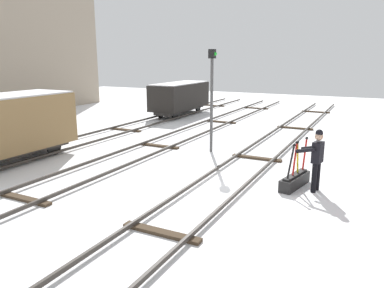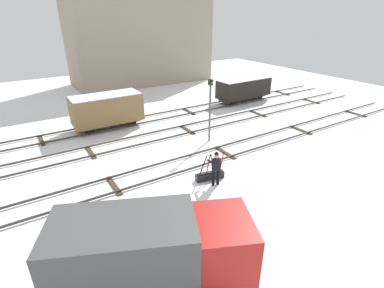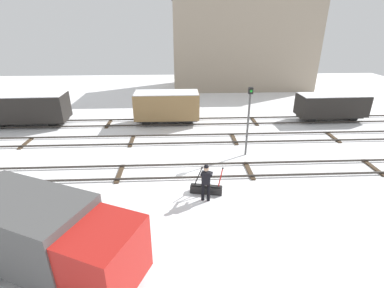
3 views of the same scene
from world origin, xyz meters
name	(u,v)px [view 3 (image 3 of 3)]	position (x,y,z in m)	size (l,w,h in m)	color
ground_plane	(185,173)	(0.00, 0.00, 0.00)	(60.00, 60.00, 0.00)	white
track_main_line	(185,171)	(0.00, 0.00, 0.11)	(44.00, 1.94, 0.18)	#38332D
track_siding_near	(183,139)	(0.00, 4.47, 0.11)	(44.00, 1.94, 0.18)	#38332D
track_siding_far	(182,122)	(0.00, 8.08, 0.11)	(44.00, 1.94, 0.18)	#38332D
switch_lever_frame	(206,188)	(0.96, -1.99, 0.25)	(1.56, 0.65, 1.44)	black
rail_worker	(206,180)	(0.88, -2.57, 1.05)	(0.64, 0.77, 1.85)	black
delivery_truck	(48,236)	(-4.36, -6.46, 1.57)	(6.23, 4.35, 2.72)	#B21E19
signal_post	(249,116)	(3.77, 2.05, 2.53)	(0.24, 0.32, 4.17)	#4C4C4C
apartment_building	(242,44)	(7.35, 21.24, 4.99)	(16.41, 6.46, 9.96)	gray
freight_car_near_switch	(26,108)	(-11.96, 8.08, 1.43)	(6.07, 2.35, 2.50)	#2D2B28
freight_car_back_track	(332,106)	(12.05, 8.08, 1.28)	(5.47, 2.06, 2.20)	#2D2B28
freight_car_mid_siding	(167,106)	(-1.20, 8.08, 1.44)	(4.99, 2.10, 2.53)	#2D2B28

